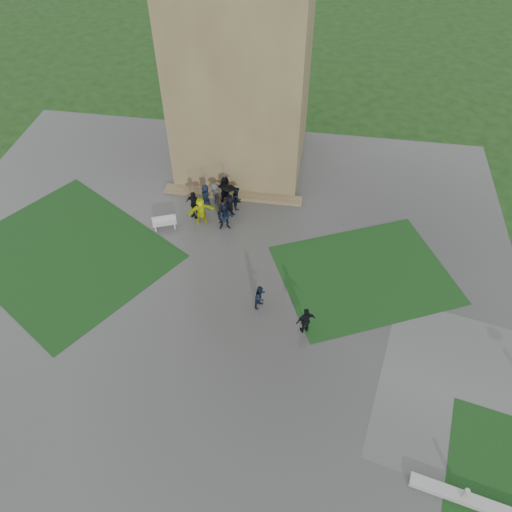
# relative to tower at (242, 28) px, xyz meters

# --- Properties ---
(ground) EXTENTS (120.00, 120.00, 0.00)m
(ground) POSITION_rel_tower_xyz_m (0.00, -15.00, -9.00)
(ground) COLOR black
(plaza) EXTENTS (34.00, 34.00, 0.02)m
(plaza) POSITION_rel_tower_xyz_m (0.00, -13.00, -8.99)
(plaza) COLOR #373735
(plaza) RESTS_ON ground
(lawn_inset_left) EXTENTS (14.10, 13.46, 0.01)m
(lawn_inset_left) POSITION_rel_tower_xyz_m (-8.50, -11.00, -8.97)
(lawn_inset_left) COLOR black
(lawn_inset_left) RESTS_ON plaza
(lawn_inset_right) EXTENTS (11.12, 10.15, 0.01)m
(lawn_inset_right) POSITION_rel_tower_xyz_m (8.50, -10.00, -8.97)
(lawn_inset_right) COLOR black
(lawn_inset_right) RESTS_ON plaza
(tower) EXTENTS (8.00, 8.00, 18.00)m
(tower) POSITION_rel_tower_xyz_m (0.00, 0.00, 0.00)
(tower) COLOR brown
(tower) RESTS_ON ground
(tower_plinth) EXTENTS (9.00, 0.80, 0.22)m
(tower_plinth) POSITION_rel_tower_xyz_m (0.00, -4.40, -8.87)
(tower_plinth) COLOR brown
(tower_plinth) RESTS_ON plaza
(bench) EXTENTS (1.50, 0.94, 0.83)m
(bench) POSITION_rel_tower_xyz_m (-3.48, -8.00, -8.55)
(bench) COLOR #A9A9A5
(bench) RESTS_ON plaza
(visitor_cluster) EXTENTS (3.47, 3.36, 2.70)m
(visitor_cluster) POSITION_rel_tower_xyz_m (-0.78, -6.06, -7.84)
(visitor_cluster) COLOR black
(visitor_cluster) RESTS_ON plaza
(pedestrian_mid) EXTENTS (0.70, 0.82, 1.47)m
(pedestrian_mid) POSITION_rel_tower_xyz_m (3.11, -13.05, -8.25)
(pedestrian_mid) COLOR black
(pedestrian_mid) RESTS_ON plaza
(pedestrian_near) EXTENTS (1.14, 0.96, 1.69)m
(pedestrian_near) POSITION_rel_tower_xyz_m (5.54, -14.29, -8.13)
(pedestrian_near) COLOR black
(pedestrian_near) RESTS_ON plaza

